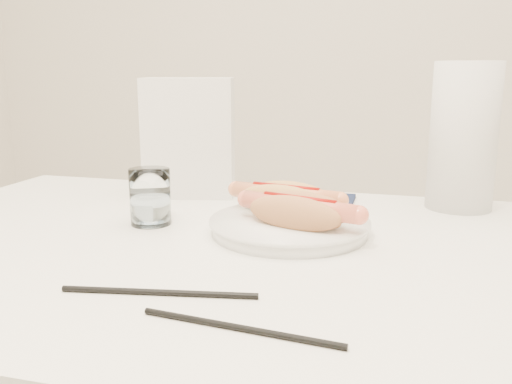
% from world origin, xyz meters
% --- Properties ---
extents(table, '(1.20, 0.80, 0.75)m').
position_xyz_m(table, '(0.00, 0.00, 0.69)').
color(table, white).
rests_on(table, ground).
extents(plate, '(0.32, 0.32, 0.02)m').
position_xyz_m(plate, '(0.10, 0.07, 0.76)').
color(plate, white).
rests_on(plate, table).
extents(hotdog_left, '(0.19, 0.10, 0.05)m').
position_xyz_m(hotdog_left, '(0.08, 0.12, 0.79)').
color(hotdog_left, '#DDA258').
rests_on(hotdog_left, plate).
extents(hotdog_right, '(0.19, 0.12, 0.05)m').
position_xyz_m(hotdog_right, '(0.12, 0.04, 0.80)').
color(hotdog_right, '#C5804D').
rests_on(hotdog_right, plate).
extents(water_glass, '(0.07, 0.07, 0.10)m').
position_xyz_m(water_glass, '(-0.14, 0.07, 0.80)').
color(water_glass, silver).
rests_on(water_glass, table).
extents(chopstick_near, '(0.23, 0.05, 0.01)m').
position_xyz_m(chopstick_near, '(-0.00, -0.21, 0.75)').
color(chopstick_near, black).
rests_on(chopstick_near, table).
extents(chopstick_far, '(0.22, 0.03, 0.01)m').
position_xyz_m(chopstick_far, '(0.12, -0.27, 0.75)').
color(chopstick_far, black).
rests_on(chopstick_far, table).
extents(napkin_box, '(0.20, 0.14, 0.24)m').
position_xyz_m(napkin_box, '(-0.16, 0.29, 0.87)').
color(napkin_box, silver).
rests_on(napkin_box, table).
extents(navy_napkin, '(0.15, 0.15, 0.01)m').
position_xyz_m(navy_napkin, '(0.10, 0.28, 0.75)').
color(navy_napkin, '#111A37').
rests_on(navy_napkin, table).
extents(paper_towel_roll, '(0.16, 0.16, 0.27)m').
position_xyz_m(paper_towel_roll, '(0.37, 0.32, 0.89)').
color(paper_towel_roll, silver).
rests_on(paper_towel_roll, table).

